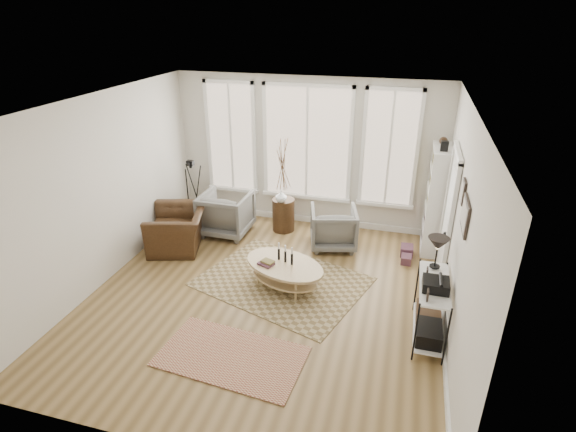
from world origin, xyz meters
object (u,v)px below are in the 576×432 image
(low_shelf, at_px, (431,304))
(armchair_left, at_px, (226,213))
(armchair_right, at_px, (333,228))
(accent_chair, at_px, (178,229))
(side_table, at_px, (283,188))
(bookcase, at_px, (436,200))
(coffee_table, at_px, (284,269))

(low_shelf, xyz_separation_m, armchair_left, (-3.74, 2.12, -0.09))
(armchair_right, bearing_deg, accent_chair, 1.53)
(armchair_right, xyz_separation_m, side_table, (-1.06, 0.41, 0.50))
(bookcase, distance_m, side_table, 2.78)
(low_shelf, xyz_separation_m, armchair_right, (-1.66, 2.12, -0.13))
(bookcase, relative_size, coffee_table, 1.33)
(coffee_table, xyz_separation_m, side_table, (-0.55, 1.93, 0.55))
(coffee_table, relative_size, accent_chair, 1.39)
(side_table, relative_size, accent_chair, 1.63)
(coffee_table, xyz_separation_m, accent_chair, (-2.21, 0.76, 0.03))
(low_shelf, distance_m, armchair_right, 2.70)
(bookcase, distance_m, low_shelf, 2.56)
(coffee_table, bearing_deg, side_table, 106.00)
(coffee_table, xyz_separation_m, armchair_right, (0.51, 1.52, 0.05))
(bookcase, height_order, armchair_left, bookcase)
(armchair_left, distance_m, accent_chair, 1.00)
(armchair_left, height_order, armchair_right, armchair_left)
(low_shelf, relative_size, accent_chair, 1.17)
(coffee_table, bearing_deg, armchair_right, 71.61)
(low_shelf, bearing_deg, bookcase, 88.72)
(accent_chair, bearing_deg, armchair_left, 123.52)
(bookcase, bearing_deg, side_table, 179.71)
(coffee_table, height_order, side_table, side_table)
(low_shelf, height_order, accent_chair, low_shelf)
(bookcase, xyz_separation_m, armchair_left, (-3.80, -0.40, -0.54))
(armchair_right, bearing_deg, coffee_table, 57.44)
(armchair_right, xyz_separation_m, accent_chair, (-2.72, -0.76, -0.02))
(low_shelf, distance_m, armchair_left, 4.30)
(low_shelf, distance_m, side_table, 3.74)
(low_shelf, distance_m, coffee_table, 2.26)
(bookcase, xyz_separation_m, low_shelf, (-0.06, -2.52, -0.44))
(armchair_left, xyz_separation_m, accent_chair, (-0.64, -0.76, -0.06))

